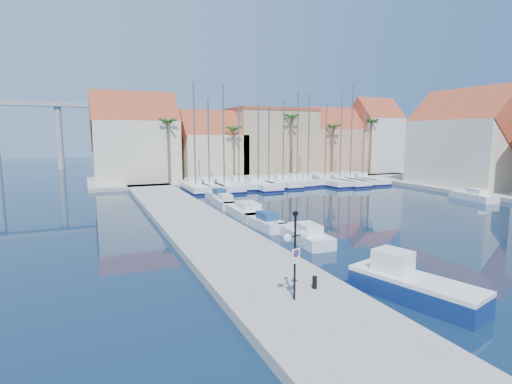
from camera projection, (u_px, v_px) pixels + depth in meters
ground at (427, 271)px, 22.19m from camera, size 260.00×260.00×0.00m
quay_west at (203, 229)px, 30.92m from camera, size 6.00×77.00×0.50m
shore_north at (255, 177)px, 69.72m from camera, size 54.00×16.00×0.50m
lamp_post at (295, 242)px, 16.77m from camera, size 1.26×0.67×3.86m
bollard at (315, 282)px, 18.35m from camera, size 0.23×0.23×0.57m
fishing_boat at (412, 285)px, 18.29m from camera, size 3.58×6.32×2.10m
motorboat_west_0 at (305, 235)px, 28.21m from camera, size 2.13×5.81×1.40m
motorboat_west_1 at (265, 222)px, 32.43m from camera, size 1.89×5.19×1.40m
motorboat_west_2 at (246, 211)px, 37.18m from camera, size 2.60×7.51×1.40m
motorboat_west_3 at (225, 202)px, 41.89m from camera, size 2.00×5.26×1.40m
motorboat_west_4 at (218, 196)px, 46.09m from camera, size 1.69×5.10×1.40m
motorboat_east_1 at (474, 196)px, 46.11m from camera, size 2.75×5.96×1.40m
sailboat_0 at (195, 186)px, 53.89m from camera, size 2.75×9.82×14.36m
sailboat_1 at (208, 186)px, 54.78m from camera, size 2.43×8.65×12.22m
sailboat_2 at (223, 185)px, 55.15m from camera, size 2.88×10.64×14.19m
sailboat_3 at (238, 184)px, 56.69m from camera, size 2.63×9.08×11.69m
sailboat_4 at (256, 184)px, 56.81m from camera, size 3.07×11.38×11.83m
sailboat_5 at (267, 183)px, 58.22m from camera, size 2.44×8.21×11.21m
sailboat_6 at (281, 182)px, 58.99m from camera, size 2.79×9.56×12.29m
sailboat_7 at (295, 181)px, 60.14m from camera, size 2.49×8.44×13.67m
sailboat_8 at (306, 180)px, 61.14m from camera, size 2.21×8.24×13.73m
sailboat_9 at (322, 181)px, 60.92m from camera, size 3.72×11.88×12.00m
sailboat_10 at (337, 180)px, 61.31m from camera, size 4.13×12.04×14.56m
sailboat_11 at (347, 179)px, 62.53m from camera, size 3.13×11.20×14.99m
sailboat_12 at (360, 179)px, 63.30m from camera, size 3.20×11.29×11.40m
building_0 at (135, 141)px, 60.11m from camera, size 12.30×9.00×13.50m
building_1 at (212, 149)px, 64.97m from camera, size 10.30×8.00×11.00m
building_2 at (270, 142)px, 70.03m from camera, size 14.20×10.20×11.50m
building_3 at (331, 144)px, 73.87m from camera, size 10.30×8.00×12.00m
building_4 at (374, 138)px, 76.31m from camera, size 8.30×8.00×14.00m
building_6 at (467, 142)px, 55.58m from camera, size 9.00×14.30×13.50m
palm_0 at (168, 124)px, 56.76m from camera, size 2.60×2.60×10.15m
palm_1 at (234, 131)px, 60.80m from camera, size 2.60×2.60×9.15m
palm_2 at (292, 119)px, 64.43m from camera, size 2.60×2.60×11.15m
palm_3 at (333, 128)px, 67.76m from camera, size 2.60×2.60×9.65m
palm_4 at (371, 123)px, 70.74m from camera, size 2.60×2.60×10.65m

